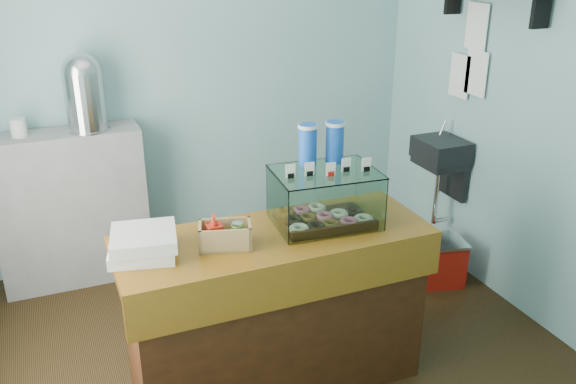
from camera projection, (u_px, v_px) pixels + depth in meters
name	position (u px, v px, depth m)	size (l,w,h in m)	color
ground	(261.00, 352.00, 3.63)	(3.50, 3.50, 0.00)	black
room_shell	(259.00, 65.00, 2.99)	(3.54, 3.04, 2.82)	#7EADB7
counter	(275.00, 309.00, 3.24)	(1.60, 0.60, 0.90)	#421E0C
back_shelf	(72.00, 208.00, 4.23)	(1.00, 0.32, 1.10)	#9A9A9C
display_case	(323.00, 191.00, 3.16)	(0.56, 0.43, 0.51)	#371910
condiment_crate	(224.00, 235.00, 2.93)	(0.28, 0.21, 0.17)	tan
pastry_boxes	(143.00, 243.00, 2.85)	(0.36, 0.36, 0.12)	silver
coffee_urn	(84.00, 90.00, 3.96)	(0.28, 0.28, 0.52)	silver
red_cooler	(436.00, 261.00, 4.32)	(0.43, 0.36, 0.33)	#B2170E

